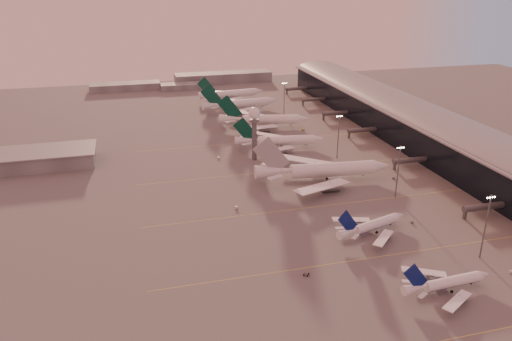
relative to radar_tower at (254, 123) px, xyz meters
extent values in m
plane|color=#5F5C5D|center=(-5.00, -120.00, -20.95)|extent=(700.00, 700.00, 0.00)
cube|color=#DDCD4E|center=(25.00, -155.00, -20.94)|extent=(180.00, 0.25, 0.02)
cube|color=#DDCD4E|center=(25.00, -110.00, -20.94)|extent=(180.00, 0.25, 0.02)
cube|color=#DDCD4E|center=(25.00, -65.00, -20.94)|extent=(180.00, 0.25, 0.02)
cube|color=#DDCD4E|center=(25.00, -20.00, -20.94)|extent=(180.00, 0.25, 0.02)
cube|color=#DDCD4E|center=(25.00, 30.00, -20.94)|extent=(180.00, 0.25, 0.02)
cube|color=black|center=(103.00, -10.00, -11.95)|extent=(36.00, 360.00, 18.00)
cylinder|color=gray|center=(103.00, -10.00, -2.95)|extent=(10.08, 360.00, 10.08)
cube|color=gray|center=(103.00, -10.00, -2.75)|extent=(40.00, 362.00, 0.80)
cylinder|color=#595B60|center=(77.00, -92.00, -16.45)|extent=(22.00, 2.80, 2.80)
cube|color=#595B60|center=(67.00, -92.00, -18.75)|extent=(1.20, 1.20, 4.40)
cylinder|color=#595B60|center=(77.00, -34.00, -16.45)|extent=(22.00, 2.80, 2.80)
cube|color=#595B60|center=(67.00, -34.00, -18.75)|extent=(1.20, 1.20, 4.40)
cylinder|color=#595B60|center=(77.00, 22.00, -16.45)|extent=(22.00, 2.80, 2.80)
cube|color=#595B60|center=(67.00, 22.00, -18.75)|extent=(1.20, 1.20, 4.40)
cylinder|color=#595B60|center=(77.00, 64.00, -16.45)|extent=(22.00, 2.80, 2.80)
cube|color=#595B60|center=(67.00, 64.00, -18.75)|extent=(1.20, 1.20, 4.40)
cylinder|color=#595B60|center=(77.00, 106.00, -16.45)|extent=(22.00, 2.80, 2.80)
cube|color=#595B60|center=(67.00, 106.00, -18.75)|extent=(1.20, 1.20, 4.40)
cylinder|color=#595B60|center=(77.00, 146.00, -16.45)|extent=(22.00, 2.80, 2.80)
cube|color=#595B60|center=(67.00, 146.00, -18.75)|extent=(1.20, 1.20, 4.40)
cube|color=slate|center=(-125.00, 20.00, -16.95)|extent=(80.00, 25.00, 8.00)
cube|color=gray|center=(-125.00, 20.00, -12.75)|extent=(82.00, 27.00, 0.60)
cylinder|color=#595B60|center=(0.00, 0.00, -9.95)|extent=(2.60, 2.60, 22.00)
cylinder|color=#595B60|center=(0.00, 0.00, 1.55)|extent=(5.20, 5.20, 1.20)
sphere|color=white|center=(0.00, 0.00, 5.45)|extent=(6.40, 6.40, 6.40)
cylinder|color=#595B60|center=(0.00, 0.00, 9.15)|extent=(0.16, 0.16, 2.00)
cylinder|color=#595B60|center=(53.00, -120.00, -8.45)|extent=(0.56, 0.56, 25.00)
cube|color=#595B60|center=(53.00, -120.00, 3.55)|extent=(3.60, 0.25, 0.25)
sphere|color=#FFEABF|center=(51.50, -120.00, 3.15)|extent=(0.56, 0.56, 0.56)
sphere|color=#FFEABF|center=(52.50, -120.00, 3.15)|extent=(0.56, 0.56, 0.56)
sphere|color=#FFEABF|center=(53.50, -120.00, 3.15)|extent=(0.56, 0.56, 0.56)
sphere|color=#FFEABF|center=(54.50, -120.00, 3.15)|extent=(0.56, 0.56, 0.56)
cylinder|color=#595B60|center=(50.00, -65.00, -8.45)|extent=(0.56, 0.56, 25.00)
cube|color=#595B60|center=(50.00, -65.00, 3.55)|extent=(3.60, 0.25, 0.25)
sphere|color=#FFEABF|center=(48.50, -65.00, 3.15)|extent=(0.56, 0.56, 0.56)
sphere|color=#FFEABF|center=(49.50, -65.00, 3.15)|extent=(0.56, 0.56, 0.56)
sphere|color=#FFEABF|center=(50.50, -65.00, 3.15)|extent=(0.56, 0.56, 0.56)
sphere|color=#FFEABF|center=(51.50, -65.00, 3.15)|extent=(0.56, 0.56, 0.56)
cylinder|color=#595B60|center=(45.00, -10.00, -8.45)|extent=(0.56, 0.56, 25.00)
cube|color=#595B60|center=(45.00, -10.00, 3.55)|extent=(3.60, 0.25, 0.25)
sphere|color=#FFEABF|center=(43.50, -10.00, 3.15)|extent=(0.56, 0.56, 0.56)
sphere|color=#FFEABF|center=(44.50, -10.00, 3.15)|extent=(0.56, 0.56, 0.56)
sphere|color=#FFEABF|center=(45.50, -10.00, 3.15)|extent=(0.56, 0.56, 0.56)
sphere|color=#FFEABF|center=(46.50, -10.00, 3.15)|extent=(0.56, 0.56, 0.56)
cylinder|color=#595B60|center=(43.00, 80.00, -8.45)|extent=(0.56, 0.56, 25.00)
cube|color=#595B60|center=(43.00, 80.00, 3.55)|extent=(3.60, 0.25, 0.25)
sphere|color=#FFEABF|center=(41.50, 80.00, 3.15)|extent=(0.56, 0.56, 0.56)
sphere|color=#FFEABF|center=(42.50, 80.00, 3.15)|extent=(0.56, 0.56, 0.56)
sphere|color=#FFEABF|center=(43.50, 80.00, 3.15)|extent=(0.56, 0.56, 0.56)
sphere|color=#FFEABF|center=(44.50, 80.00, 3.15)|extent=(0.56, 0.56, 0.56)
cube|color=slate|center=(-65.00, 200.00, -17.95)|extent=(60.00, 18.00, 6.00)
cube|color=slate|center=(25.00, 210.00, -16.45)|extent=(90.00, 20.00, 9.00)
cube|color=slate|center=(-15.00, 190.00, -18.45)|extent=(40.00, 15.00, 5.00)
cylinder|color=white|center=(31.11, -134.55, -18.15)|extent=(20.32, 4.55, 3.43)
cylinder|color=navy|center=(31.11, -134.55, -18.92)|extent=(19.86, 3.57, 2.47)
cone|color=white|center=(43.13, -133.88, -18.15)|extent=(4.09, 3.64, 3.43)
cone|color=white|center=(16.83, -135.35, -17.72)|extent=(8.63, 3.90, 3.43)
cube|color=white|center=(26.64, -143.26, -18.75)|extent=(14.22, 10.44, 1.08)
cylinder|color=slate|center=(28.98, -141.13, -20.32)|extent=(4.02, 2.44, 2.23)
cube|color=slate|center=(28.98, -141.13, -19.35)|extent=(0.28, 0.24, 1.37)
cube|color=white|center=(25.70, -126.40, -18.75)|extent=(14.65, 9.18, 1.08)
cylinder|color=slate|center=(28.27, -128.25, -20.32)|extent=(4.02, 2.44, 2.23)
cube|color=slate|center=(28.27, -128.25, -19.35)|extent=(0.28, 0.24, 1.37)
cube|color=navy|center=(16.41, -135.37, -13.48)|extent=(9.42, 0.84, 10.23)
cube|color=white|center=(17.08, -139.24, -17.63)|extent=(4.12, 3.18, 0.23)
cube|color=white|center=(16.64, -131.45, -17.63)|extent=(4.16, 2.86, 0.23)
cylinder|color=black|center=(38.76, -134.13, -20.50)|extent=(0.45, 0.45, 0.90)
cylinder|color=black|center=(29.38, -132.66, -20.45)|extent=(1.02, 0.51, 0.99)
cylinder|color=black|center=(29.60, -136.63, -20.45)|extent=(1.02, 0.51, 0.99)
cylinder|color=white|center=(25.98, -92.30, -17.98)|extent=(21.51, 9.76, 3.64)
cylinder|color=navy|center=(25.98, -92.30, -18.80)|extent=(20.81, 8.66, 2.62)
cone|color=white|center=(38.18, -88.55, -17.98)|extent=(5.03, 4.70, 3.64)
cone|color=white|center=(11.47, -96.76, -17.52)|extent=(9.64, 6.12, 3.64)
cube|color=white|center=(23.59, -102.40, -18.62)|extent=(13.46, 13.49, 1.14)
cylinder|color=slate|center=(25.46, -99.61, -20.28)|extent=(4.65, 3.48, 2.37)
cube|color=slate|center=(25.46, -99.61, -19.25)|extent=(0.35, 0.31, 1.46)
cube|color=white|center=(18.32, -85.28, -18.62)|extent=(15.87, 6.45, 1.14)
cylinder|color=slate|center=(21.44, -86.53, -20.28)|extent=(4.65, 3.48, 2.37)
cube|color=slate|center=(21.44, -86.53, -19.25)|extent=(0.35, 0.31, 1.46)
cube|color=navy|center=(11.04, -96.89, -13.02)|extent=(9.65, 3.26, 10.85)
cube|color=white|center=(12.71, -100.70, -17.43)|extent=(4.08, 3.96, 0.24)
cube|color=white|center=(10.28, -92.79, -17.43)|extent=(4.33, 2.18, 0.24)
cylinder|color=black|center=(33.74, -89.91, -20.47)|extent=(0.48, 0.48, 0.96)
cylinder|color=black|center=(23.71, -90.79, -20.42)|extent=(1.15, 0.77, 1.05)
cylinder|color=black|center=(24.95, -94.82, -20.42)|extent=(1.15, 0.77, 1.05)
cylinder|color=white|center=(29.88, -38.59, -16.37)|extent=(42.74, 10.88, 6.61)
cylinder|color=white|center=(29.88, -38.59, -17.85)|extent=(41.71, 8.95, 4.76)
cone|color=white|center=(54.99, -41.16, -16.37)|extent=(8.81, 7.41, 6.61)
cone|color=white|center=(0.03, -35.53, -15.54)|extent=(18.31, 8.38, 6.61)
cube|color=white|center=(17.83, -55.03, -17.52)|extent=(30.76, 17.96, 1.96)
cylinder|color=slate|center=(23.34, -51.42, -20.20)|extent=(8.58, 5.11, 4.29)
cube|color=slate|center=(23.34, -51.42, -18.68)|extent=(0.35, 0.30, 2.64)
cube|color=white|center=(21.41, -20.05, -17.52)|extent=(29.12, 22.74, 1.96)
cylinder|color=slate|center=(26.08, -24.70, -20.20)|extent=(8.58, 5.11, 4.29)
cube|color=slate|center=(26.08, -24.70, -18.68)|extent=(0.35, 0.30, 2.64)
cube|color=#9A9CA1|center=(-0.85, -35.44, -7.74)|extent=(18.26, 2.24, 19.61)
cube|color=white|center=(-1.15, -43.64, -15.38)|extent=(8.74, 5.70, 0.27)
cube|color=white|center=(0.51, -27.36, -15.38)|extent=(8.57, 6.93, 0.27)
cylinder|color=black|center=(45.87, -40.23, -20.42)|extent=(0.53, 0.53, 1.07)
cylinder|color=black|center=(26.73, -35.91, -20.36)|extent=(1.22, 0.65, 1.17)
cylinder|color=black|center=(26.25, -40.58, -20.36)|extent=(1.22, 0.65, 1.17)
cylinder|color=white|center=(22.78, 14.42, -17.25)|extent=(32.84, 9.95, 5.23)
cylinder|color=white|center=(22.78, 14.42, -18.43)|extent=(31.98, 8.41, 3.76)
cone|color=white|center=(41.92, 11.56, -17.25)|extent=(6.98, 6.10, 5.23)
cone|color=white|center=(0.03, 17.81, -16.60)|extent=(14.22, 7.18, 5.23)
cube|color=white|center=(12.87, 2.11, -18.17)|extent=(24.01, 13.00, 1.55)
cylinder|color=slate|center=(17.27, 4.71, -20.32)|extent=(6.71, 4.29, 3.40)
cube|color=slate|center=(17.27, 4.71, -19.08)|extent=(0.30, 0.26, 2.09)
cube|color=white|center=(16.90, 29.08, -18.17)|extent=(22.17, 18.38, 1.55)
cylinder|color=slate|center=(20.34, 25.31, -20.32)|extent=(6.71, 4.29, 3.40)
cube|color=slate|center=(20.34, 25.31, -19.08)|extent=(0.30, 0.26, 2.09)
cube|color=#073B2C|center=(-0.64, 17.91, -10.36)|extent=(14.27, 2.43, 15.47)
cube|color=white|center=(-1.12, 11.64, -16.47)|extent=(6.69, 4.13, 0.23)
cube|color=white|center=(0.73, 24.05, -16.47)|extent=(6.50, 5.49, 0.23)
cylinder|color=black|center=(34.97, 12.60, -20.50)|extent=(0.45, 0.45, 0.90)
cylinder|color=black|center=(20.49, 16.76, -20.45)|extent=(1.05, 0.59, 0.99)
cylinder|color=black|center=(19.91, 12.84, -20.45)|extent=(1.05, 0.59, 0.99)
cylinder|color=white|center=(26.11, 57.47, -16.75)|extent=(37.23, 13.87, 5.94)
cylinder|color=white|center=(26.11, 57.47, -18.09)|extent=(36.15, 12.08, 4.28)
cone|color=white|center=(47.56, 52.65, -16.75)|extent=(8.26, 7.36, 5.94)
cone|color=white|center=(0.61, 63.20, -16.01)|extent=(16.37, 9.18, 5.94)
cube|color=white|center=(13.86, 44.34, -17.79)|extent=(27.42, 13.05, 1.76)
cylinder|color=slate|center=(19.06, 46.93, -20.23)|extent=(7.80, 5.33, 3.86)
cube|color=slate|center=(19.06, 46.93, -18.83)|extent=(0.36, 0.32, 2.38)
cube|color=white|center=(20.65, 74.57, -17.79)|extent=(24.32, 22.12, 1.76)
cylinder|color=slate|center=(24.25, 70.01, -20.23)|extent=(7.80, 5.33, 3.86)
cube|color=slate|center=(24.25, 70.01, -18.83)|extent=(0.36, 0.32, 2.38)
cube|color=#073B2C|center=(-0.14, 63.37, -8.92)|extent=(16.02, 3.93, 17.58)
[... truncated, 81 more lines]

